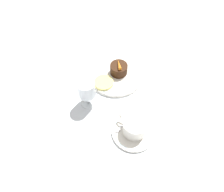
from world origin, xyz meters
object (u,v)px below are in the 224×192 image
at_px(coffee_cup, 135,126).
at_px(wine_glass, 87,90).
at_px(dinner_plate, 116,75).
at_px(dessert_cake, 119,69).
at_px(fork, 84,63).

height_order(coffee_cup, wine_glass, wine_glass).
distance_m(dinner_plate, dessert_cake, 0.03).
relative_size(dinner_plate, coffee_cup, 2.05).
distance_m(coffee_cup, dessert_cake, 0.27).
bearing_deg(wine_glass, dinner_plate, -88.20).
height_order(fork, dessert_cake, dessert_cake).
bearing_deg(wine_glass, fork, -41.17).
xyz_separation_m(dinner_plate, fork, (0.15, 0.03, -0.01)).
bearing_deg(wine_glass, coffee_cup, -176.21).
bearing_deg(coffee_cup, dessert_cake, -39.56).
bearing_deg(coffee_cup, wine_glass, 3.79).
relative_size(coffee_cup, wine_glass, 0.92).
bearing_deg(coffee_cup, dinner_plate, -36.72).
bearing_deg(dinner_plate, coffee_cup, 143.28).
xyz_separation_m(fork, dessert_cake, (-0.16, -0.05, 0.03)).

